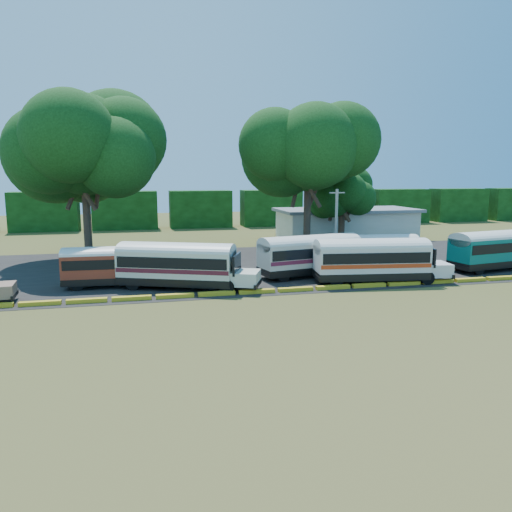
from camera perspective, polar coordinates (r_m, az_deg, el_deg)
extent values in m
plane|color=#3D4A18|center=(36.44, 2.76, -4.54)|extent=(160.00, 160.00, 0.00)
cube|color=black|center=(48.05, 0.00, -1.10)|extent=(64.00, 24.00, 0.02)
cube|color=gold|center=(36.69, -23.46, -4.99)|extent=(2.70, 0.45, 0.30)
cube|color=gold|center=(36.26, -18.78, -4.87)|extent=(2.70, 0.45, 0.30)
cube|color=gold|center=(36.07, -14.02, -4.72)|extent=(2.70, 0.45, 0.30)
cube|color=gold|center=(36.13, -9.24, -4.53)|extent=(2.70, 0.45, 0.30)
cube|color=gold|center=(36.43, -4.52, -4.32)|extent=(2.70, 0.45, 0.30)
cube|color=gold|center=(36.98, 0.09, -4.08)|extent=(2.70, 0.45, 0.30)
cube|color=gold|center=(37.76, 4.54, -3.83)|extent=(2.70, 0.45, 0.30)
cube|color=gold|center=(38.76, 8.78, -3.57)|extent=(2.70, 0.45, 0.30)
cube|color=gold|center=(39.96, 12.78, -3.30)|extent=(2.70, 0.45, 0.30)
cube|color=gold|center=(41.34, 16.53, -3.03)|extent=(2.70, 0.45, 0.30)
cube|color=gold|center=(42.88, 20.03, -2.77)|extent=(2.70, 0.45, 0.30)
cube|color=gold|center=(44.58, 23.26, -2.53)|extent=(2.70, 0.45, 0.30)
cube|color=gold|center=(46.41, 26.26, -2.29)|extent=(2.70, 0.45, 0.30)
cube|color=silver|center=(70.10, 10.27, 3.56)|extent=(18.00, 8.00, 3.60)
cube|color=slate|center=(69.93, 10.32, 5.19)|extent=(19.00, 9.00, 0.40)
cube|color=black|center=(83.45, -23.01, 4.70)|extent=(10.00, 4.00, 6.00)
cube|color=black|center=(82.25, -14.73, 5.09)|extent=(10.00, 4.00, 6.00)
cube|color=black|center=(82.78, -6.36, 5.36)|extent=(10.00, 4.00, 6.00)
cube|color=black|center=(85.03, 1.73, 5.52)|extent=(10.00, 4.00, 6.00)
cube|color=black|center=(88.86, 9.27, 5.57)|extent=(10.00, 4.00, 6.00)
cube|color=black|center=(94.07, 16.08, 5.54)|extent=(10.00, 4.00, 6.00)
cube|color=black|center=(100.45, 22.10, 5.44)|extent=(10.00, 4.00, 6.00)
cube|color=#936B54|center=(38.37, -27.08, -3.51)|extent=(1.82, 2.17, 0.89)
cube|color=black|center=(38.31, -25.86, -4.01)|extent=(0.32, 2.30, 0.28)
cylinder|color=black|center=(39.59, -10.40, -2.85)|extent=(0.97, 0.30, 0.96)
cylinder|color=black|center=(41.60, -10.44, -2.25)|extent=(0.97, 0.30, 0.96)
cylinder|color=black|center=(40.06, -19.78, -3.11)|extent=(0.97, 0.30, 0.96)
cylinder|color=black|center=(42.05, -19.37, -2.51)|extent=(0.97, 0.30, 0.96)
cube|color=black|center=(40.70, -15.70, -2.50)|extent=(7.95, 2.66, 0.53)
cube|color=maroon|center=(40.49, -15.78, -0.93)|extent=(7.95, 2.66, 1.76)
cube|color=black|center=(40.45, -15.79, -0.64)|extent=(7.63, 2.71, 0.74)
ellipsoid|color=silver|center=(40.35, -15.83, 0.30)|extent=(7.95, 2.66, 1.08)
cube|color=maroon|center=(40.53, -8.95, -1.90)|extent=(1.80, 2.17, 0.91)
cube|color=black|center=(40.34, -9.84, -0.62)|extent=(0.22, 2.21, 1.32)
cube|color=black|center=(40.64, -7.78, -2.39)|extent=(0.25, 2.36, 0.29)
cube|color=black|center=(41.23, -21.09, -2.78)|extent=(0.25, 2.36, 0.29)
cylinder|color=black|center=(36.80, -3.32, -3.55)|extent=(1.11, 0.69, 1.08)
cylinder|color=black|center=(39.00, -2.58, -2.80)|extent=(1.11, 0.69, 1.08)
cylinder|color=black|center=(39.04, -13.90, -3.05)|extent=(1.11, 0.69, 1.08)
cylinder|color=black|center=(41.12, -12.64, -2.38)|extent=(1.11, 0.69, 1.08)
cube|color=black|center=(38.96, -9.00, -2.67)|extent=(9.20, 5.87, 0.59)
cube|color=silver|center=(38.72, -9.05, -0.82)|extent=(9.20, 5.87, 1.97)
cube|color=black|center=(38.68, -9.06, -0.48)|extent=(8.90, 5.79, 0.83)
cube|color=#551621|center=(38.79, -9.04, -1.40)|extent=(9.14, 5.88, 0.32)
ellipsoid|color=silver|center=(38.55, -9.09, 0.62)|extent=(9.20, 5.87, 1.21)
cube|color=silver|center=(37.57, -1.18, -2.51)|extent=(2.70, 2.93, 1.02)
cube|color=black|center=(37.49, -2.20, -0.89)|extent=(1.10, 2.35, 1.48)
cube|color=black|center=(37.50, 0.20, -3.20)|extent=(1.19, 2.52, 0.32)
cube|color=black|center=(40.56, -14.87, -2.55)|extent=(1.19, 2.52, 0.32)
cylinder|color=black|center=(44.64, 11.53, -1.41)|extent=(1.12, 0.51, 1.08)
cylinder|color=black|center=(46.49, 9.85, -0.93)|extent=(1.12, 0.51, 1.08)
cylinder|color=black|center=(40.81, 3.16, -2.25)|extent=(1.12, 0.51, 1.08)
cylinder|color=black|center=(42.83, 1.72, -1.68)|extent=(1.12, 0.51, 1.08)
cube|color=black|center=(43.27, 6.12, -1.40)|extent=(9.21, 4.41, 0.59)
cube|color=beige|center=(43.05, 6.15, 0.27)|extent=(9.21, 4.41, 1.97)
cube|color=black|center=(43.01, 6.15, 0.58)|extent=(8.88, 4.40, 0.83)
cube|color=maroon|center=(43.11, 6.14, -0.25)|extent=(9.13, 4.43, 0.32)
ellipsoid|color=silver|center=(42.90, 6.17, 1.57)|extent=(9.21, 4.41, 1.21)
cube|color=beige|center=(46.17, 11.90, -0.46)|extent=(2.38, 2.71, 1.03)
cube|color=black|center=(45.60, 11.25, 0.78)|extent=(0.65, 2.46, 1.48)
cube|color=black|center=(46.79, 12.78, -0.90)|extent=(0.72, 2.63, 0.32)
cube|color=black|center=(41.27, 0.88, -2.03)|extent=(0.72, 2.63, 0.32)
cylinder|color=black|center=(42.05, 19.00, -2.40)|extent=(1.13, 0.44, 1.10)
cylinder|color=black|center=(44.14, 17.73, -1.79)|extent=(1.13, 0.44, 1.10)
cylinder|color=black|center=(39.50, 9.14, -2.74)|extent=(1.13, 0.44, 1.10)
cylinder|color=black|center=(41.72, 8.31, -2.07)|extent=(1.13, 0.44, 1.10)
cube|color=black|center=(41.49, 12.97, -2.04)|extent=(9.26, 3.83, 0.60)
cube|color=silver|center=(41.26, 13.04, -0.27)|extent=(9.26, 3.83, 2.01)
cube|color=black|center=(41.22, 13.05, 0.06)|extent=(8.91, 3.85, 0.84)
cube|color=red|center=(41.33, 13.02, -0.82)|extent=(9.17, 3.87, 0.33)
ellipsoid|color=silver|center=(41.11, 13.09, 1.10)|extent=(9.26, 3.83, 1.23)
cube|color=silver|center=(43.51, 19.83, -1.40)|extent=(2.26, 2.64, 1.04)
cube|color=black|center=(43.04, 19.08, -0.02)|extent=(0.48, 2.52, 1.50)
cube|color=black|center=(44.00, 20.89, -1.92)|extent=(0.53, 2.69, 0.33)
cube|color=black|center=(40.30, 6.98, -2.36)|extent=(0.53, 2.69, 0.33)
cylinder|color=black|center=(49.94, 17.89, -0.64)|extent=(0.93, 0.36, 0.91)
cylinder|color=black|center=(51.69, 17.03, -0.27)|extent=(0.93, 0.36, 0.91)
cylinder|color=black|center=(47.78, 11.11, -0.80)|extent=(0.93, 0.36, 0.91)
cylinder|color=black|center=(49.61, 10.46, -0.40)|extent=(0.93, 0.36, 0.91)
cube|color=black|center=(49.49, 13.70, -0.38)|extent=(7.66, 3.17, 0.50)
cube|color=white|center=(49.32, 13.75, 0.85)|extent=(7.66, 3.17, 1.66)
cube|color=black|center=(49.30, 13.76, 1.08)|extent=(7.37, 3.18, 0.70)
cube|color=navy|center=(49.37, 13.73, 0.47)|extent=(7.59, 3.19, 0.27)
ellipsoid|color=silver|center=(49.21, 13.79, 1.81)|extent=(7.66, 3.17, 1.02)
cube|color=white|center=(51.15, 18.50, 0.02)|extent=(1.87, 2.18, 0.86)
cube|color=black|center=(50.78, 17.97, 0.99)|extent=(0.39, 2.09, 1.24)
cube|color=black|center=(51.53, 19.26, -0.36)|extent=(0.44, 2.23, 0.27)
cube|color=black|center=(48.40, 9.60, -0.57)|extent=(0.44, 2.23, 0.27)
cylinder|color=black|center=(47.75, 24.12, -1.34)|extent=(1.13, 0.49, 1.10)
cylinder|color=black|center=(49.34, 22.14, -0.89)|extent=(1.13, 0.49, 1.10)
cube|color=black|center=(50.83, 25.62, -0.65)|extent=(9.32, 4.23, 0.60)
cube|color=#07695E|center=(50.64, 25.73, 0.79)|extent=(9.32, 4.23, 2.01)
cube|color=black|center=(50.60, 25.75, 1.06)|extent=(8.98, 4.23, 0.84)
ellipsoid|color=silver|center=(50.51, 25.81, 1.92)|extent=(9.32, 4.23, 1.23)
cube|color=black|center=(47.64, 22.06, -1.17)|extent=(0.65, 2.68, 0.33)
cylinder|color=#37271B|center=(53.27, -18.73, 3.76)|extent=(0.80, 0.80, 7.97)
cylinder|color=#37271B|center=(53.41, -17.56, 7.50)|extent=(1.40, 2.85, 4.53)
cylinder|color=#37271B|center=(54.01, -19.90, 7.40)|extent=(2.18, 2.48, 4.53)
cylinder|color=#37271B|center=(51.82, -19.31, 7.37)|extent=(2.90, 0.93, 4.53)
ellipsoid|color=black|center=(53.13, -19.17, 11.95)|extent=(13.56, 13.56, 9.94)
cylinder|color=#37271B|center=(56.76, 5.86, 4.43)|extent=(0.80, 0.80, 7.78)
cylinder|color=#37271B|center=(57.40, 6.93, 7.79)|extent=(1.37, 2.79, 4.43)
cylinder|color=#37271B|center=(57.05, 4.69, 7.82)|extent=(2.14, 2.44, 4.43)
cylinder|color=#37271B|center=(55.29, 6.13, 7.75)|extent=(2.84, 0.92, 4.43)
ellipsoid|color=black|center=(56.61, 5.99, 11.95)|extent=(12.40, 12.40, 9.10)
cylinder|color=#37271B|center=(63.56, 9.74, 3.37)|extent=(0.80, 0.80, 4.47)
cylinder|color=#37271B|center=(64.28, 10.64, 5.13)|extent=(1.02, 1.82, 2.64)
cylinder|color=#37271B|center=(63.78, 8.66, 5.15)|extent=(1.48, 1.64, 2.64)
cylinder|color=#37271B|center=(62.12, 10.05, 5.00)|extent=(1.83, 0.74, 2.64)
ellipsoid|color=black|center=(63.25, 9.85, 7.42)|extent=(6.66, 6.66, 4.89)
cylinder|color=gray|center=(51.07, 9.14, 3.50)|extent=(0.30, 0.30, 7.24)
cube|color=gray|center=(50.85, 9.24, 7.16)|extent=(1.60, 0.12, 0.12)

